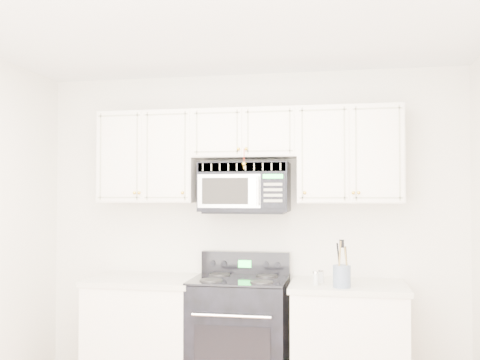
# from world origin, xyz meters

# --- Properties ---
(room) EXTENTS (3.51, 3.51, 2.61)m
(room) POSITION_xyz_m (0.00, 0.00, 1.30)
(room) COLOR #8E6049
(room) RESTS_ON ground
(base_cabinet_left) EXTENTS (0.86, 0.65, 0.92)m
(base_cabinet_left) POSITION_xyz_m (-0.80, 1.44, 0.43)
(base_cabinet_left) COLOR white
(base_cabinet_left) RESTS_ON ground
(base_cabinet_right) EXTENTS (0.86, 0.65, 0.92)m
(base_cabinet_right) POSITION_xyz_m (0.80, 1.44, 0.43)
(base_cabinet_right) COLOR white
(base_cabinet_right) RESTS_ON ground
(range) EXTENTS (0.73, 0.67, 1.11)m
(range) POSITION_xyz_m (-0.03, 1.44, 0.48)
(range) COLOR black
(range) RESTS_ON ground
(upper_cabinets) EXTENTS (2.44, 0.37, 0.75)m
(upper_cabinets) POSITION_xyz_m (0.00, 1.58, 1.93)
(upper_cabinets) COLOR white
(upper_cabinets) RESTS_ON ground
(microwave) EXTENTS (0.71, 0.40, 0.39)m
(microwave) POSITION_xyz_m (-0.01, 1.57, 1.65)
(microwave) COLOR black
(microwave) RESTS_ON ground
(utensil_crock) EXTENTS (0.13, 0.13, 0.34)m
(utensil_crock) POSITION_xyz_m (0.75, 1.25, 1.01)
(utensil_crock) COLOR slate
(utensil_crock) RESTS_ON base_cabinet_right
(shaker_salt) EXTENTS (0.04, 0.04, 0.10)m
(shaker_salt) POSITION_xyz_m (0.56, 1.32, 0.97)
(shaker_salt) COLOR silver
(shaker_salt) RESTS_ON base_cabinet_right
(shaker_pepper) EXTENTS (0.04, 0.04, 0.10)m
(shaker_pepper) POSITION_xyz_m (0.60, 1.43, 0.97)
(shaker_pepper) COLOR silver
(shaker_pepper) RESTS_ON base_cabinet_right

